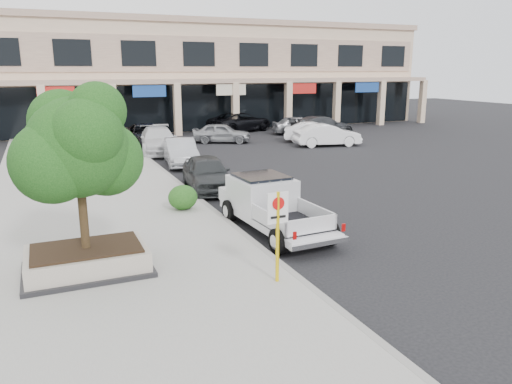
% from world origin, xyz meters
% --- Properties ---
extents(ground, '(120.00, 120.00, 0.00)m').
position_xyz_m(ground, '(0.00, 0.00, 0.00)').
color(ground, black).
rests_on(ground, ground).
extents(sidewalk, '(8.00, 52.00, 0.15)m').
position_xyz_m(sidewalk, '(-5.50, 6.00, 0.07)').
color(sidewalk, gray).
rests_on(sidewalk, ground).
extents(curb, '(0.20, 52.00, 0.15)m').
position_xyz_m(curb, '(-1.55, 6.00, 0.07)').
color(curb, gray).
rests_on(curb, ground).
extents(strip_mall, '(40.55, 12.43, 9.50)m').
position_xyz_m(strip_mall, '(8.00, 33.93, 4.75)').
color(strip_mall, '#CEB191').
rests_on(strip_mall, ground).
extents(planter, '(3.20, 2.20, 0.68)m').
position_xyz_m(planter, '(-6.45, 0.20, 0.48)').
color(planter, black).
rests_on(planter, sidewalk).
extents(planter_tree, '(2.90, 2.55, 4.00)m').
position_xyz_m(planter_tree, '(-6.32, 0.35, 3.41)').
color(planter_tree, black).
rests_on(planter_tree, planter).
extents(no_parking_sign, '(0.55, 0.09, 2.30)m').
position_xyz_m(no_parking_sign, '(-2.16, -2.31, 1.63)').
color(no_parking_sign, '#DDB60B').
rests_on(no_parking_sign, sidewalk).
extents(hedge, '(1.10, 0.99, 0.93)m').
position_xyz_m(hedge, '(-2.59, 4.98, 0.62)').
color(hedge, '#194313').
rests_on(hedge, sidewalk).
extents(pickup_truck, '(2.36, 5.69, 1.76)m').
position_xyz_m(pickup_truck, '(-0.35, 1.62, 0.88)').
color(pickup_truck, silver).
rests_on(pickup_truck, ground).
extents(curb_car_a, '(2.37, 4.73, 1.55)m').
position_xyz_m(curb_car_a, '(-0.60, 8.17, 0.77)').
color(curb_car_a, '#292C2D').
rests_on(curb_car_a, ground).
extents(curb_car_b, '(2.19, 4.71, 1.50)m').
position_xyz_m(curb_car_b, '(-0.14, 14.47, 0.75)').
color(curb_car_b, '#A5A7AD').
rests_on(curb_car_b, ground).
extents(curb_car_c, '(2.94, 5.82, 1.62)m').
position_xyz_m(curb_car_c, '(-0.35, 19.22, 0.81)').
color(curb_car_c, silver).
rests_on(curb_car_c, ground).
extents(curb_car_d, '(3.03, 5.90, 1.59)m').
position_xyz_m(curb_car_d, '(-0.60, 22.02, 0.80)').
color(curb_car_d, black).
rests_on(curb_car_d, ground).
extents(lot_car_a, '(4.58, 3.34, 1.45)m').
position_xyz_m(lot_car_a, '(4.90, 21.84, 0.72)').
color(lot_car_a, '#929599').
rests_on(lot_car_a, ground).
extents(lot_car_b, '(4.88, 2.43, 1.54)m').
position_xyz_m(lot_car_b, '(11.20, 17.39, 0.77)').
color(lot_car_b, white).
rests_on(lot_car_b, ground).
extents(lot_car_c, '(5.85, 3.03, 1.62)m').
position_xyz_m(lot_car_c, '(13.57, 22.04, 0.81)').
color(lot_car_c, '#323538').
rests_on(lot_car_c, ground).
extents(lot_car_d, '(6.56, 4.75, 1.66)m').
position_xyz_m(lot_car_d, '(8.63, 27.54, 0.83)').
color(lot_car_d, black).
rests_on(lot_car_d, ground).
extents(lot_car_e, '(4.64, 2.40, 1.51)m').
position_xyz_m(lot_car_e, '(12.48, 24.04, 0.76)').
color(lot_car_e, '#9C9EA3').
rests_on(lot_car_e, ground).
extents(lot_car_f, '(4.58, 3.53, 1.45)m').
position_xyz_m(lot_car_f, '(11.28, 19.34, 0.73)').
color(lot_car_f, white).
rests_on(lot_car_f, ground).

